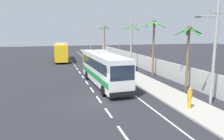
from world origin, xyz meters
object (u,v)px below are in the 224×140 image
(coach_bus_far_lane, at_px, (61,51))
(palm_fourth, at_px, (131,36))
(utility_pole_far, at_px, (103,36))
(motorcycle_beside_bus, at_px, (108,67))
(pedestrian_near_kerb, at_px, (108,60))
(palm_second, at_px, (154,35))
(utility_pole_nearest, at_px, (214,45))
(pedestrian_midwalk, at_px, (190,98))
(utility_pole_mid, at_px, (131,43))
(utility_pole_distant, at_px, (90,36))
(coach_bus_foreground, at_px, (104,68))
(palm_third, at_px, (189,43))
(palm_nearest, at_px, (104,34))
(pedestrian_far_walk, at_px, (130,67))

(coach_bus_far_lane, xyz_separation_m, palm_fourth, (12.96, -7.14, 3.23))
(coach_bus_far_lane, height_order, utility_pole_far, utility_pole_far)
(motorcycle_beside_bus, xyz_separation_m, utility_pole_far, (4.14, 20.02, 4.41))
(pedestrian_near_kerb, distance_m, palm_second, 12.04)
(motorcycle_beside_bus, bearing_deg, utility_pole_nearest, -75.78)
(pedestrian_near_kerb, distance_m, pedestrian_midwalk, 23.89)
(pedestrian_midwalk, xyz_separation_m, utility_pole_mid, (2.53, 19.62, 3.24))
(utility_pole_distant, relative_size, palm_fourth, 1.22)
(coach_bus_foreground, xyz_separation_m, palm_third, (7.84, -4.39, 2.88))
(coach_bus_far_lane, height_order, pedestrian_near_kerb, coach_bus_far_lane)
(coach_bus_far_lane, bearing_deg, palm_second, -58.91)
(pedestrian_midwalk, distance_m, palm_second, 14.64)
(coach_bus_foreground, relative_size, palm_fourth, 1.66)
(palm_fourth, bearing_deg, coach_bus_foreground, -120.28)
(motorcycle_beside_bus, height_order, utility_pole_mid, utility_pole_mid)
(palm_nearest, bearing_deg, palm_second, -90.47)
(utility_pole_mid, bearing_deg, utility_pole_distant, 90.33)
(utility_pole_distant, bearing_deg, coach_bus_foreground, -98.15)
(utility_pole_mid, xyz_separation_m, palm_second, (0.96, -6.17, 1.36))
(pedestrian_far_walk, distance_m, palm_nearest, 28.29)
(palm_second, bearing_deg, coach_bus_foreground, -154.97)
(coach_bus_foreground, height_order, utility_pole_far, utility_pole_far)
(palm_nearest, relative_size, palm_third, 1.15)
(utility_pole_far, relative_size, utility_pole_distant, 1.07)
(utility_pole_far, height_order, palm_third, utility_pole_far)
(utility_pole_mid, xyz_separation_m, palm_nearest, (1.20, 23.58, 1.19))
(utility_pole_distant, relative_size, palm_nearest, 1.18)
(pedestrian_far_walk, relative_size, utility_pole_distant, 0.18)
(pedestrian_near_kerb, distance_m, utility_pole_mid, 6.08)
(coach_bus_foreground, relative_size, utility_pole_distant, 1.36)
(utility_pole_nearest, relative_size, palm_third, 1.41)
(palm_third, bearing_deg, palm_second, 89.07)
(coach_bus_far_lane, height_order, utility_pole_distant, utility_pole_distant)
(coach_bus_far_lane, relative_size, palm_second, 1.55)
(coach_bus_far_lane, bearing_deg, utility_pole_mid, -50.89)
(utility_pole_far, bearing_deg, pedestrian_far_walk, -93.93)
(palm_second, relative_size, palm_fourth, 1.03)
(coach_bus_foreground, relative_size, motorcycle_beside_bus, 6.26)
(pedestrian_far_walk, xyz_separation_m, utility_pole_mid, (1.77, 4.19, 3.26))
(motorcycle_beside_bus, height_order, palm_nearest, palm_nearest)
(utility_pole_mid, distance_m, utility_pole_far, 18.79)
(motorcycle_beside_bus, xyz_separation_m, pedestrian_far_walk, (2.57, -2.95, 0.33))
(pedestrian_near_kerb, bearing_deg, coach_bus_foreground, 163.35)
(utility_pole_mid, height_order, utility_pole_far, utility_pole_far)
(coach_bus_far_lane, relative_size, utility_pole_nearest, 1.26)
(pedestrian_near_kerb, bearing_deg, palm_fourth, -71.16)
(palm_third, relative_size, palm_fourth, 0.90)
(palm_nearest, bearing_deg, utility_pole_far, -106.25)
(coach_bus_far_lane, bearing_deg, coach_bus_foreground, -80.94)
(utility_pole_nearest, xyz_separation_m, utility_pole_far, (-0.30, 37.55, 0.14))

